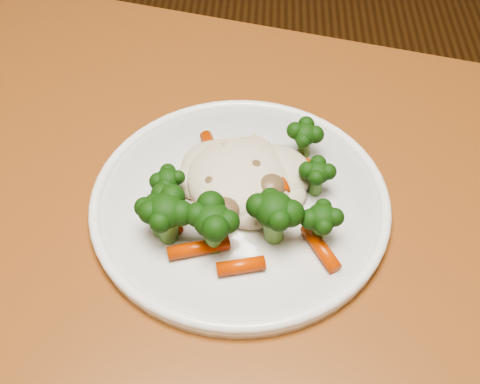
{
  "coord_description": "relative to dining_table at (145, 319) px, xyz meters",
  "views": [
    {
      "loc": [
        -0.13,
        -0.57,
        1.17
      ],
      "look_at": [
        -0.15,
        -0.21,
        0.77
      ],
      "focal_mm": 45.0,
      "sensor_mm": 36.0,
      "label": 1
    }
  ],
  "objects": [
    {
      "name": "plate",
      "position": [
        0.09,
        0.06,
        0.12
      ],
      "size": [
        0.27,
        0.27,
        0.01
      ],
      "primitive_type": "cylinder",
      "color": "white",
      "rests_on": "dining_table"
    },
    {
      "name": "meal",
      "position": [
        0.09,
        0.05,
        0.14
      ],
      "size": [
        0.18,
        0.17,
        0.05
      ],
      "color": "beige",
      "rests_on": "plate"
    },
    {
      "name": "dining_table",
      "position": [
        0.0,
        0.0,
        0.0
      ],
      "size": [
        1.25,
        0.98,
        0.75
      ],
      "rotation": [
        0.0,
        0.0,
        -0.25
      ],
      "color": "brown",
      "rests_on": "ground"
    }
  ]
}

